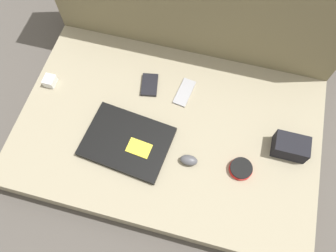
# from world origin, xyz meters

# --- Properties ---
(ground_plane) EXTENTS (8.00, 8.00, 0.00)m
(ground_plane) POSITION_xyz_m (0.00, 0.00, 0.00)
(ground_plane) COLOR #4C4742
(couch_seat) EXTENTS (1.20, 0.77, 0.11)m
(couch_seat) POSITION_xyz_m (0.00, 0.00, 0.05)
(couch_seat) COLOR gray
(couch_seat) RESTS_ON ground_plane
(couch_backrest) EXTENTS (1.20, 0.20, 0.56)m
(couch_backrest) POSITION_xyz_m (0.00, 0.49, 0.28)
(couch_backrest) COLOR #756B4C
(couch_backrest) RESTS_ON ground_plane
(laptop) EXTENTS (0.35, 0.27, 0.03)m
(laptop) POSITION_xyz_m (-0.14, -0.10, 0.12)
(laptop) COLOR black
(laptop) RESTS_ON couch_seat
(computer_mouse) EXTENTS (0.07, 0.04, 0.03)m
(computer_mouse) POSITION_xyz_m (0.11, -0.12, 0.13)
(computer_mouse) COLOR #4C4C51
(computer_mouse) RESTS_ON couch_seat
(speaker_puck) EXTENTS (0.09, 0.09, 0.03)m
(speaker_puck) POSITION_xyz_m (0.31, -0.10, 0.12)
(speaker_puck) COLOR red
(speaker_puck) RESTS_ON couch_seat
(phone_silver) EXTENTS (0.08, 0.12, 0.01)m
(phone_silver) POSITION_xyz_m (-0.13, 0.17, 0.12)
(phone_silver) COLOR black
(phone_silver) RESTS_ON couch_seat
(phone_black) EXTENTS (0.07, 0.14, 0.01)m
(phone_black) POSITION_xyz_m (0.03, 0.17, 0.11)
(phone_black) COLOR #99999E
(phone_black) RESTS_ON couch_seat
(camera_pouch) EXTENTS (0.13, 0.08, 0.07)m
(camera_pouch) POSITION_xyz_m (0.47, 0.03, 0.15)
(camera_pouch) COLOR black
(camera_pouch) RESTS_ON couch_seat
(charger_brick) EXTENTS (0.04, 0.05, 0.04)m
(charger_brick) POSITION_xyz_m (-0.53, 0.08, 0.13)
(charger_brick) COLOR silver
(charger_brick) RESTS_ON couch_seat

